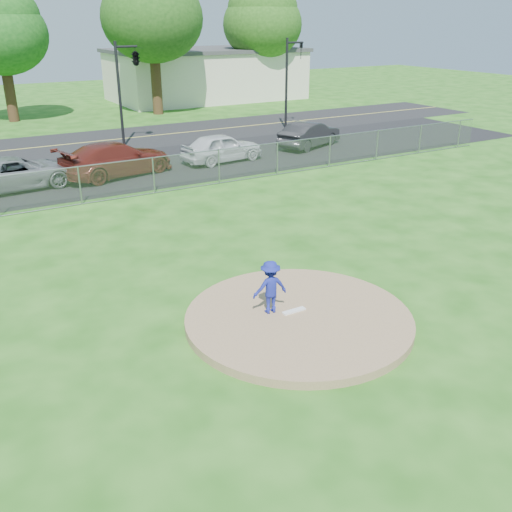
{
  "coord_description": "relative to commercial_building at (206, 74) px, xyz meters",
  "views": [
    {
      "loc": [
        -6.91,
        -9.78,
        6.7
      ],
      "look_at": [
        0.0,
        2.0,
        1.0
      ],
      "focal_mm": 40.0,
      "sensor_mm": 36.0,
      "label": 1
    }
  ],
  "objects": [
    {
      "name": "ground",
      "position": [
        -16.0,
        -28.0,
        -2.16
      ],
      "size": [
        120.0,
        120.0,
        0.0
      ],
      "primitive_type": "plane",
      "color": "#1D5512",
      "rests_on": "ground"
    },
    {
      "name": "pitchers_mound",
      "position": [
        -16.0,
        -38.0,
        -2.06
      ],
      "size": [
        5.4,
        5.4,
        0.2
      ],
      "primitive_type": "cylinder",
      "color": "#8E6F4E",
      "rests_on": "ground"
    },
    {
      "name": "pitching_rubber",
      "position": [
        -16.0,
        -37.8,
        -1.94
      ],
      "size": [
        0.6,
        0.15,
        0.04
      ],
      "primitive_type": "cube",
      "color": "white",
      "rests_on": "pitchers_mound"
    },
    {
      "name": "chain_link_fence",
      "position": [
        -16.0,
        -26.0,
        -1.41
      ],
      "size": [
        40.0,
        0.06,
        1.5
      ],
      "primitive_type": "cube",
      "color": "gray",
      "rests_on": "ground"
    },
    {
      "name": "parking_lot",
      "position": [
        -16.0,
        -21.5,
        -2.15
      ],
      "size": [
        50.0,
        8.0,
        0.01
      ],
      "primitive_type": "cube",
      "color": "black",
      "rests_on": "ground"
    },
    {
      "name": "street",
      "position": [
        -16.0,
        -14.0,
        -2.16
      ],
      "size": [
        60.0,
        7.0,
        0.01
      ],
      "primitive_type": "cube",
      "color": "black",
      "rests_on": "ground"
    },
    {
      "name": "commercial_building",
      "position": [
        0.0,
        0.0,
        0.0
      ],
      "size": [
        16.4,
        9.4,
        4.3
      ],
      "color": "beige",
      "rests_on": "ground"
    },
    {
      "name": "tree_right",
      "position": [
        -7.0,
        -6.0,
        5.49
      ],
      "size": [
        7.28,
        7.28,
        11.63
      ],
      "color": "#382414",
      "rests_on": "ground"
    },
    {
      "name": "tree_far_right",
      "position": [
        4.0,
        -3.0,
        4.9
      ],
      "size": [
        6.72,
        6.72,
        10.74
      ],
      "color": "#382314",
      "rests_on": "ground"
    },
    {
      "name": "traffic_signal_center",
      "position": [
        -12.03,
        -16.0,
        2.45
      ],
      "size": [
        1.42,
        2.48,
        5.6
      ],
      "color": "black",
      "rests_on": "ground"
    },
    {
      "name": "traffic_signal_right",
      "position": [
        -1.76,
        -16.0,
        1.2
      ],
      "size": [
        1.28,
        0.2,
        5.6
      ],
      "color": "black",
      "rests_on": "ground"
    },
    {
      "name": "pitcher",
      "position": [
        -16.5,
        -37.51,
        -1.3
      ],
      "size": [
        0.9,
        0.59,
        1.31
      ],
      "primitive_type": "imported",
      "rotation": [
        0.0,
        0.0,
        3.01
      ],
      "color": "navy",
      "rests_on": "pitchers_mound"
    },
    {
      "name": "parked_car_gray",
      "position": [
        -19.74,
        -22.42,
        -1.47
      ],
      "size": [
        5.11,
        2.79,
        1.36
      ],
      "primitive_type": "imported",
      "rotation": [
        0.0,
        0.0,
        1.68
      ],
      "color": "gray",
      "rests_on": "parking_lot"
    },
    {
      "name": "parked_car_darkred",
      "position": [
        -15.42,
        -22.41,
        -1.38
      ],
      "size": [
        5.7,
        3.4,
        1.55
      ],
      "primitive_type": "imported",
      "rotation": [
        0.0,
        0.0,
        1.82
      ],
      "color": "maroon",
      "rests_on": "parking_lot"
    },
    {
      "name": "parked_car_pearl",
      "position": [
        -9.99,
        -22.37,
        -1.44
      ],
      "size": [
        4.34,
        2.13,
        1.43
      ],
      "primitive_type": "imported",
      "rotation": [
        0.0,
        0.0,
        1.68
      ],
      "color": "silver",
      "rests_on": "parking_lot"
    },
    {
      "name": "parked_car_charcoal",
      "position": [
        -4.13,
        -21.69,
        -1.44
      ],
      "size": [
        4.55,
        3.0,
        1.42
      ],
      "primitive_type": "imported",
      "rotation": [
        0.0,
        0.0,
        1.95
      ],
      "color": "#242426",
      "rests_on": "parking_lot"
    }
  ]
}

